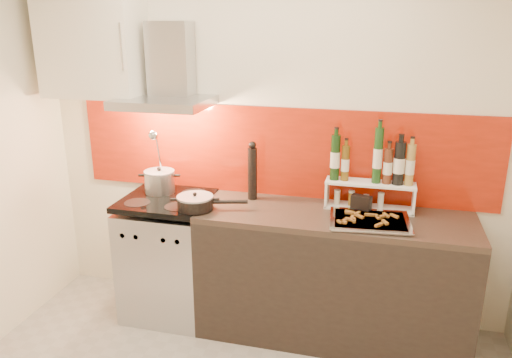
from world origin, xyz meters
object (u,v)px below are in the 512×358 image
(range_stove, at_px, (169,257))
(pepper_mill, at_px, (252,171))
(counter, at_px, (332,276))
(saute_pan, at_px, (196,202))
(stock_pot, at_px, (160,181))
(baking_tray, at_px, (369,220))

(range_stove, distance_m, pepper_mill, 0.90)
(counter, bearing_deg, pepper_mill, 165.58)
(saute_pan, distance_m, pepper_mill, 0.46)
(counter, distance_m, stock_pot, 1.40)
(stock_pot, bearing_deg, saute_pan, -32.99)
(stock_pot, bearing_deg, counter, -4.26)
(range_stove, height_order, baking_tray, baking_tray)
(baking_tray, bearing_deg, range_stove, 176.58)
(stock_pot, xyz_separation_m, baking_tray, (1.51, -0.19, -0.08))
(counter, relative_size, baking_tray, 3.42)
(range_stove, bearing_deg, baking_tray, -3.42)
(range_stove, height_order, saute_pan, saute_pan)
(range_stove, xyz_separation_m, baking_tray, (1.42, -0.08, 0.47))
(counter, xyz_separation_m, pepper_mill, (-0.61, 0.16, 0.65))
(range_stove, distance_m, stock_pot, 0.57)
(baking_tray, bearing_deg, pepper_mill, 163.44)
(pepper_mill, height_order, baking_tray, pepper_mill)
(counter, bearing_deg, stock_pot, 175.74)
(stock_pot, distance_m, baking_tray, 1.52)
(counter, bearing_deg, range_stove, -179.77)
(range_stove, xyz_separation_m, pepper_mill, (0.59, 0.16, 0.66))
(counter, xyz_separation_m, stock_pot, (-1.29, 0.10, 0.54))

